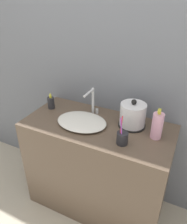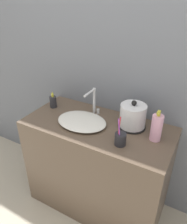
{
  "view_description": "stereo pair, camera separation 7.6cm",
  "coord_description": "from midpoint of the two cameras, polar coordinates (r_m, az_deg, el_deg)",
  "views": [
    {
      "loc": [
        0.57,
        -0.96,
        1.69
      ],
      "look_at": [
        -0.03,
        0.26,
        0.93
      ],
      "focal_mm": 35.0,
      "sensor_mm": 36.0,
      "label": 1
    },
    {
      "loc": [
        0.63,
        -0.93,
        1.69
      ],
      "look_at": [
        -0.03,
        0.26,
        0.93
      ],
      "focal_mm": 35.0,
      "sensor_mm": 36.0,
      "label": 2
    }
  ],
  "objects": [
    {
      "name": "vanity_counter",
      "position": [
        1.86,
        -0.25,
        -14.15
      ],
      "size": [
        1.1,
        0.53,
        0.83
      ],
      "color": "brown",
      "rests_on": "ground_plane"
    },
    {
      "name": "toothbrush_cup",
      "position": [
        1.4,
        5.97,
        -6.78
      ],
      "size": [
        0.07,
        0.07,
        0.2
      ],
      "color": "#232328",
      "rests_on": "vanity_counter"
    },
    {
      "name": "lotion_bottle",
      "position": [
        1.47,
        14.89,
        -3.49
      ],
      "size": [
        0.07,
        0.07,
        0.22
      ],
      "color": "#EAA8C6",
      "rests_on": "vanity_counter"
    },
    {
      "name": "ground_plane",
      "position": [
        2.03,
        -3.93,
        -27.28
      ],
      "size": [
        12.0,
        12.0,
        0.0
      ],
      "primitive_type": "plane",
      "color": "#BCB29E"
    },
    {
      "name": "faucet",
      "position": [
        1.69,
        -1.57,
        3.11
      ],
      "size": [
        0.06,
        0.16,
        0.21
      ],
      "color": "silver",
      "rests_on": "vanity_counter"
    },
    {
      "name": "electric_kettle",
      "position": [
        1.57,
        8.81,
        -1.02
      ],
      "size": [
        0.2,
        0.2,
        0.21
      ],
      "color": "black",
      "rests_on": "vanity_counter"
    },
    {
      "name": "wall_back",
      "position": [
        1.66,
        4.2,
        15.52
      ],
      "size": [
        6.0,
        0.04,
        2.6
      ],
      "color": "slate",
      "rests_on": "ground_plane"
    },
    {
      "name": "sink_basin",
      "position": [
        1.61,
        -4.45,
        -2.48
      ],
      "size": [
        0.38,
        0.29,
        0.04
      ],
      "color": "silver",
      "rests_on": "vanity_counter"
    },
    {
      "name": "shampoo_bottle",
      "position": [
        1.85,
        -12.21,
        2.44
      ],
      "size": [
        0.06,
        0.06,
        0.14
      ],
      "color": "#28282D",
      "rests_on": "vanity_counter"
    }
  ]
}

